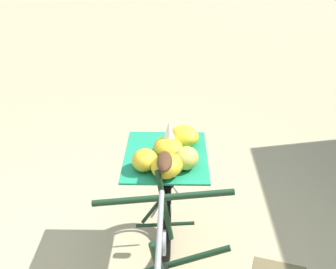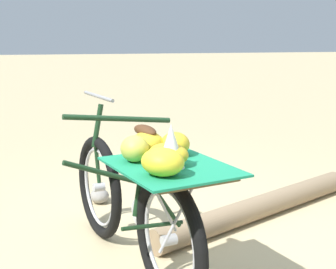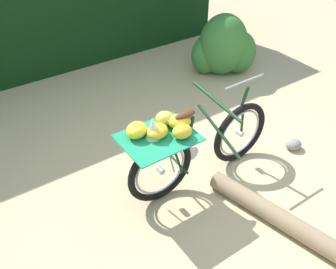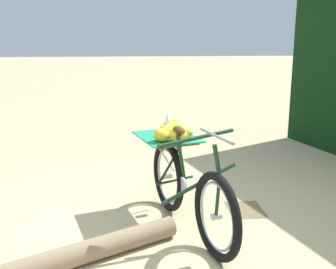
{
  "view_description": "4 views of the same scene",
  "coord_description": "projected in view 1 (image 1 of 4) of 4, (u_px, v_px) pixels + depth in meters",
  "views": [
    {
      "loc": [
        -1.79,
        -0.67,
        2.16
      ],
      "look_at": [
        0.57,
        0.08,
        0.9
      ],
      "focal_mm": 45.77,
      "sensor_mm": 36.0,
      "label": 1
    },
    {
      "loc": [
        2.95,
        -0.44,
        1.45
      ],
      "look_at": [
        0.53,
        0.06,
        0.94
      ],
      "focal_mm": 53.87,
      "sensor_mm": 36.0,
      "label": 2
    },
    {
      "loc": [
        1.27,
        2.66,
        2.87
      ],
      "look_at": [
        0.44,
        0.11,
        0.82
      ],
      "focal_mm": 40.4,
      "sensor_mm": 36.0,
      "label": 3
    },
    {
      "loc": [
        -3.55,
        0.44,
        1.79
      ],
      "look_at": [
        0.44,
        0.08,
        0.82
      ],
      "focal_mm": 44.64,
      "sensor_mm": 36.0,
      "label": 4
    }
  ],
  "objects": [
    {
      "name": "bicycle",
      "position": [
        165.0,
        228.0,
        2.56
      ],
      "size": [
        1.79,
        0.91,
        1.03
      ],
      "rotation": [
        0.0,
        0.0,
        -2.85
      ],
      "color": "black",
      "rests_on": "ground_plane"
    }
  ]
}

